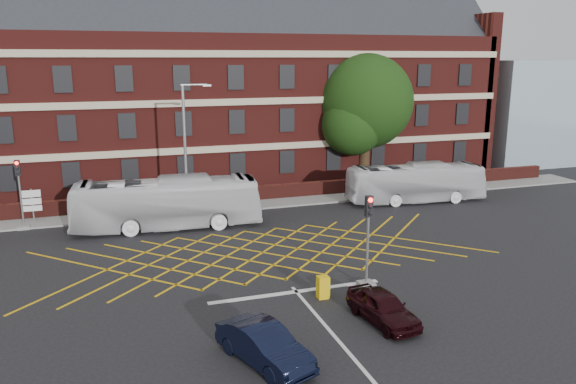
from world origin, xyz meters
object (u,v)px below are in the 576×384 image
object	(u,v)px
car_navy	(264,345)
deciduous_tree	(365,108)
traffic_light_far	(21,201)
street_lamp	(187,176)
traffic_light_near	(367,250)
direction_signs	(32,202)
bus_right	(416,183)
utility_cabinet	(323,287)
car_maroon	(383,307)
bus_left	(167,203)

from	to	relation	value
car_navy	deciduous_tree	distance (m)	29.92
traffic_light_far	street_lamp	world-z (taller)	street_lamp
car_navy	traffic_light_near	size ratio (longest dim) A/B	0.95
traffic_light_far	direction_signs	size ratio (longest dim) A/B	1.94
direction_signs	bus_right	bearing A→B (deg)	-6.54
street_lamp	utility_cabinet	distance (m)	14.50
direction_signs	utility_cabinet	world-z (taller)	direction_signs
bus_right	car_maroon	size ratio (longest dim) A/B	2.73
street_lamp	direction_signs	size ratio (longest dim) A/B	3.94
car_navy	utility_cabinet	xyz separation A→B (m)	(3.91, 4.37, -0.17)
traffic_light_near	bus_right	bearing A→B (deg)	51.61
bus_right	street_lamp	size ratio (longest dim) A/B	1.16
car_navy	traffic_light_near	xyz separation A→B (m)	(6.27, 4.91, 1.09)
car_navy	car_maroon	bearing A→B (deg)	-5.55
bus_left	deciduous_tree	bearing A→B (deg)	-60.63
car_maroon	deciduous_tree	xyz separation A→B (m)	(10.43, 23.33, 5.62)
deciduous_tree	utility_cabinet	bearing A→B (deg)	-120.04
bus_right	traffic_light_far	bearing A→B (deg)	92.47
car_navy	bus_left	bearing A→B (deg)	72.94
bus_left	deciduous_tree	world-z (taller)	deciduous_tree
traffic_light_near	utility_cabinet	size ratio (longest dim) A/B	4.31
bus_right	car_maroon	bearing A→B (deg)	151.75
deciduous_tree	traffic_light_far	size ratio (longest dim) A/B	2.48
bus_left	utility_cabinet	world-z (taller)	bus_left
street_lamp	deciduous_tree	bearing A→B (deg)	23.17
deciduous_tree	traffic_light_far	world-z (taller)	deciduous_tree
deciduous_tree	direction_signs	distance (m)	25.74
car_maroon	direction_signs	size ratio (longest dim) A/B	1.68
bus_right	utility_cabinet	xyz separation A→B (m)	(-12.65, -13.52, -0.91)
direction_signs	traffic_light_far	bearing A→B (deg)	-109.90
direction_signs	utility_cabinet	size ratio (longest dim) A/B	2.22
deciduous_tree	street_lamp	xyz separation A→B (m)	(-15.54, -6.65, -3.29)
utility_cabinet	deciduous_tree	bearing A→B (deg)	59.96
bus_right	car_navy	world-z (taller)	bus_right
deciduous_tree	traffic_light_far	distance (m)	26.32
deciduous_tree	utility_cabinet	xyz separation A→B (m)	(-11.83, -20.45, -5.75)
bus_right	utility_cabinet	world-z (taller)	bus_right
car_navy	street_lamp	distance (m)	18.32
deciduous_tree	traffic_light_near	world-z (taller)	deciduous_tree
car_navy	direction_signs	xyz separation A→B (m)	(-9.22, 20.84, 0.71)
car_navy	street_lamp	xyz separation A→B (m)	(0.20, 18.17, 2.29)
car_maroon	deciduous_tree	bearing A→B (deg)	58.71
traffic_light_far	utility_cabinet	world-z (taller)	traffic_light_far
bus_right	traffic_light_near	xyz separation A→B (m)	(-10.29, -12.98, 0.36)
deciduous_tree	car_maroon	bearing A→B (deg)	-114.10
bus_right	deciduous_tree	bearing A→B (deg)	12.94
bus_right	traffic_light_far	size ratio (longest dim) A/B	2.36
car_navy	direction_signs	world-z (taller)	direction_signs
car_navy	traffic_light_far	bearing A→B (deg)	94.94
street_lamp	direction_signs	xyz separation A→B (m)	(-9.43, 2.67, -1.58)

